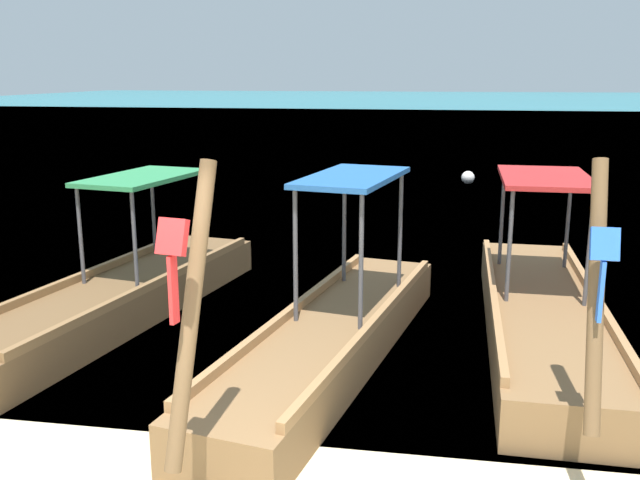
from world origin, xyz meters
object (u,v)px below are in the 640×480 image
at_px(longtail_boat_red_ribbon, 331,334).
at_px(longtail_boat_orange_ribbon, 118,296).
at_px(mooring_buoy_near, 468,177).
at_px(longtail_boat_blue_ribbon, 542,313).

bearing_deg(longtail_boat_red_ribbon, longtail_boat_orange_ribbon, 162.49).
bearing_deg(mooring_buoy_near, longtail_boat_red_ribbon, -98.28).
bearing_deg(longtail_boat_red_ribbon, mooring_buoy_near, 81.72).
relative_size(longtail_boat_blue_ribbon, mooring_buoy_near, 16.49).
bearing_deg(longtail_boat_blue_ribbon, longtail_boat_red_ribbon, -155.30).
distance_m(longtail_boat_orange_ribbon, mooring_buoy_near, 13.35).
xyz_separation_m(longtail_boat_blue_ribbon, mooring_buoy_near, (-0.44, 12.25, -0.13)).
relative_size(longtail_boat_red_ribbon, longtail_boat_blue_ribbon, 0.97).
bearing_deg(longtail_boat_orange_ribbon, longtail_boat_red_ribbon, -17.51).
height_order(longtail_boat_orange_ribbon, longtail_boat_blue_ribbon, longtail_boat_blue_ribbon).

